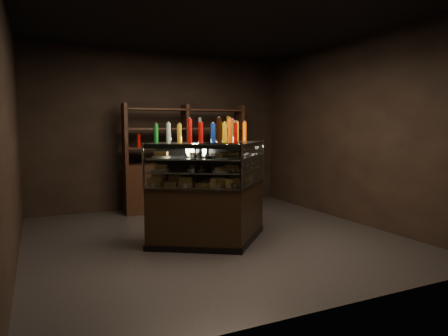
{
  "coord_description": "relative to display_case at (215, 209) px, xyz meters",
  "views": [
    {
      "loc": [
        -2.24,
        -5.12,
        1.57
      ],
      "look_at": [
        -0.0,
        -0.36,
        1.04
      ],
      "focal_mm": 32.0,
      "sensor_mm": 36.0,
      "label": 1
    }
  ],
  "objects": [
    {
      "name": "ground",
      "position": [
        0.09,
        0.24,
        -0.46
      ],
      "size": [
        5.0,
        5.0,
        0.0
      ],
      "primitive_type": "plane",
      "color": "black",
      "rests_on": "ground"
    },
    {
      "name": "room_shell",
      "position": [
        0.09,
        0.24,
        1.48
      ],
      "size": [
        5.02,
        5.02,
        3.01
      ],
      "color": "black",
      "rests_on": "ground"
    },
    {
      "name": "display_case",
      "position": [
        0.0,
        0.0,
        0.0
      ],
      "size": [
        1.92,
        1.36,
        1.38
      ],
      "rotation": [
        0.0,
        0.0,
        0.14
      ],
      "color": "black",
      "rests_on": "ground"
    },
    {
      "name": "food_display",
      "position": [
        0.0,
        -0.01,
        0.56
      ],
      "size": [
        1.58,
        0.96,
        0.43
      ],
      "color": "gold",
      "rests_on": "display_case"
    },
    {
      "name": "bottles_top",
      "position": [
        -0.0,
        0.0,
        1.05
      ],
      "size": [
        1.41,
        0.82,
        0.3
      ],
      "color": "#0F38B2",
      "rests_on": "display_case"
    },
    {
      "name": "potted_conifer",
      "position": [
        0.63,
        1.27,
        -0.04
      ],
      "size": [
        0.34,
        0.34,
        0.74
      ],
      "rotation": [
        0.0,
        0.0,
        0.17
      ],
      "color": "black",
      "rests_on": "ground"
    },
    {
      "name": "back_shelving",
      "position": [
        0.4,
        2.29,
        0.14
      ],
      "size": [
        2.33,
        0.51,
        2.0
      ],
      "rotation": [
        0.0,
        0.0,
        -0.04
      ],
      "color": "black",
      "rests_on": "ground"
    }
  ]
}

